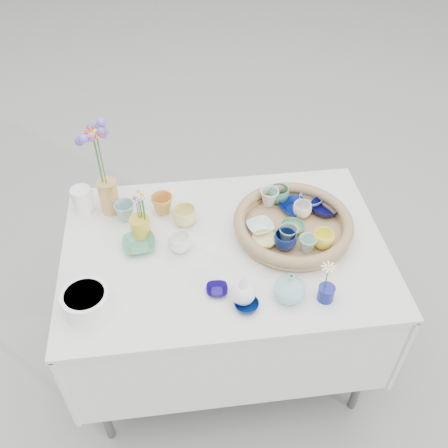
{
  "coord_description": "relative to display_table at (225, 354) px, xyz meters",
  "views": [
    {
      "loc": [
        -0.17,
        -1.34,
        2.17
      ],
      "look_at": [
        0.0,
        0.02,
        0.87
      ],
      "focal_mm": 40.0,
      "sensor_mm": 36.0,
      "label": 1
    }
  ],
  "objects": [
    {
      "name": "single_daisy",
      "position": [
        0.32,
        -0.28,
        0.87
      ],
      "size": [
        0.08,
        0.08,
        0.12
      ],
      "primitive_type": null,
      "rotation": [
        0.0,
        0.0,
        0.28
      ],
      "color": "white",
      "rests_on": "bud_vase_cobalt"
    },
    {
      "name": "loose_ceramic_2",
      "position": [
        -0.33,
        0.04,
        0.78
      ],
      "size": [
        0.14,
        0.14,
        0.03
      ],
      "primitive_type": "imported",
      "rotation": [
        0.0,
        0.0,
        0.1
      ],
      "color": "#4A9673",
      "rests_on": "display_table"
    },
    {
      "name": "white_pitcher",
      "position": [
        -0.56,
        0.29,
        0.82
      ],
      "size": [
        0.14,
        0.11,
        0.11
      ],
      "primitive_type": null,
      "rotation": [
        0.0,
        0.0,
        0.27
      ],
      "color": "white",
      "rests_on": "display_table"
    },
    {
      "name": "tray_ceramic_11",
      "position": [
        0.31,
        -0.07,
        0.81
      ],
      "size": [
        0.07,
        0.07,
        0.06
      ],
      "primitive_type": "imported",
      "rotation": [
        0.0,
        0.0,
        -0.06
      ],
      "color": "#93C4AE",
      "rests_on": "wicker_tray"
    },
    {
      "name": "loose_ceramic_3",
      "position": [
        -0.17,
        0.01,
        0.8
      ],
      "size": [
        0.11,
        0.11,
        0.07
      ],
      "primitive_type": "imported",
      "rotation": [
        0.0,
        0.0,
        0.22
      ],
      "color": "white",
      "rests_on": "display_table"
    },
    {
      "name": "tray_ceramic_0",
      "position": [
        0.31,
        0.16,
        0.8
      ],
      "size": [
        0.15,
        0.15,
        0.03
      ],
      "primitive_type": "imported",
      "rotation": [
        0.0,
        0.0,
        0.34
      ],
      "color": "#000E59",
      "rests_on": "wicker_tray"
    },
    {
      "name": "tray_ceramic_1",
      "position": [
        0.43,
        0.13,
        0.8
      ],
      "size": [
        0.16,
        0.16,
        0.04
      ],
      "primitive_type": "imported",
      "rotation": [
        0.0,
        0.0,
        -0.35
      ],
      "color": "#070631",
      "rests_on": "wicker_tray"
    },
    {
      "name": "loose_ceramic_5",
      "position": [
        -0.38,
        0.21,
        0.8
      ],
      "size": [
        0.11,
        0.11,
        0.08
      ],
      "primitive_type": "imported",
      "rotation": [
        0.0,
        0.0,
        -0.39
      ],
      "color": "#86B2B0",
      "rests_on": "display_table"
    },
    {
      "name": "loose_ceramic_4",
      "position": [
        -0.05,
        -0.22,
        0.77
      ],
      "size": [
        0.08,
        0.08,
        0.02
      ],
      "primitive_type": "imported",
      "rotation": [
        0.0,
        0.0,
        -0.08
      ],
      "color": "#110558",
      "rests_on": "display_table"
    },
    {
      "name": "fluted_bowl",
      "position": [
        -0.51,
        -0.24,
        0.81
      ],
      "size": [
        0.19,
        0.19,
        0.09
      ],
      "primitive_type": null,
      "rotation": [
        0.0,
        0.0,
        0.19
      ],
      "color": "white",
      "rests_on": "display_table"
    },
    {
      "name": "tray_ceramic_6",
      "position": [
        0.21,
        0.21,
        0.82
      ],
      "size": [
        0.1,
        0.1,
        0.07
      ],
      "primitive_type": "imported",
      "rotation": [
        0.0,
        0.0,
        0.39
      ],
      "color": "silver",
      "rests_on": "wicker_tray"
    },
    {
      "name": "bud_vase_paleblue",
      "position": [
        0.03,
        -0.27,
        0.83
      ],
      "size": [
        0.09,
        0.09,
        0.14
      ],
      "primitive_type": null,
      "rotation": [
        0.0,
        0.0,
        -0.05
      ],
      "color": "white",
      "rests_on": "display_table"
    },
    {
      "name": "tray_ceramic_7",
      "position": [
        0.33,
        0.12,
        0.81
      ],
      "size": [
        0.1,
        0.1,
        0.06
      ],
      "primitive_type": "imported",
      "rotation": [
        0.0,
        0.0,
        0.34
      ],
      "color": "white",
      "rests_on": "wicker_tray"
    },
    {
      "name": "gerbera",
      "position": [
        -0.44,
        0.27,
        1.04
      ],
      "size": [
        0.12,
        0.12,
        0.26
      ],
      "primitive_type": null,
      "rotation": [
        0.0,
        0.0,
        -0.29
      ],
      "color": "#F94314",
      "rests_on": "tall_vase_yellow"
    },
    {
      "name": "daisy_posy",
      "position": [
        -0.31,
        0.12,
        0.92
      ],
      "size": [
        0.09,
        0.09,
        0.14
      ],
      "primitive_type": null,
      "rotation": [
        0.0,
        0.0,
        -0.25
      ],
      "color": "white",
      "rests_on": "daisy_cup"
    },
    {
      "name": "loose_ceramic_0",
      "position": [
        -0.23,
        0.23,
        0.81
      ],
      "size": [
        0.1,
        0.1,
        0.08
      ],
      "primitive_type": "imported",
      "rotation": [
        0.0,
        0.0,
        0.16
      ],
      "color": "gold",
      "rests_on": "display_table"
    },
    {
      "name": "tray_ceramic_3",
      "position": [
        0.28,
        0.04,
        0.8
      ],
      "size": [
        0.12,
        0.12,
        0.03
      ],
      "primitive_type": "imported",
      "rotation": [
        0.0,
        0.0,
        -0.39
      ],
      "color": "#4D8965",
      "rests_on": "wicker_tray"
    },
    {
      "name": "bud_vase_cobalt",
      "position": [
        0.32,
        -0.29,
        0.79
      ],
      "size": [
        0.08,
        0.08,
        0.06
      ],
      "primitive_type": "cylinder",
      "rotation": [
        0.0,
        0.0,
        -0.33
      ],
      "color": "navy",
      "rests_on": "display_table"
    },
    {
      "name": "tall_vase_yellow",
      "position": [
        -0.45,
        0.27,
        0.84
      ],
      "size": [
        0.09,
        0.09,
        0.15
      ],
      "primitive_type": "cylinder",
      "rotation": [
        0.0,
        0.0,
        0.09
      ],
      "color": "#D89D4D",
      "rests_on": "display_table"
    },
    {
      "name": "loose_ceramic_6",
      "position": [
        0.04,
        -0.3,
        0.78
      ],
      "size": [
        0.1,
        0.1,
        0.03
      ],
      "primitive_type": "imported",
      "rotation": [
        0.0,
        0.0,
        -0.24
      ],
      "color": "#051956",
      "rests_on": "display_table"
    },
    {
      "name": "daisy_cup",
      "position": [
        -0.32,
        0.11,
        0.81
      ],
      "size": [
        0.1,
        0.1,
        0.09
      ],
      "primitive_type": "cylinder",
      "rotation": [
        0.0,
        0.0,
        -0.35
      ],
      "color": "gold",
      "rests_on": "display_table"
    },
    {
      "name": "bud_vase_seafoam",
      "position": [
        0.19,
        -0.27,
        0.82
      ],
      "size": [
        0.11,
        0.11,
        0.12
      ],
      "primitive_type": "imported",
      "rotation": [
        0.0,
        0.0,
        0.01
      ],
      "color": "#8AD1CD",
      "rests_on": "display_table"
    },
    {
      "name": "tray_ceramic_4",
      "position": [
        0.24,
        -0.02,
        0.82
      ],
      "size": [
        0.07,
        0.07,
        0.07
      ],
      "primitive_type": "imported",
      "rotation": [
        0.0,
        0.0,
        0.02
      ],
      "color": "gray",
      "rests_on": "wicker_tray"
    },
    {
      "name": "tray_ceramic_5",
      "position": [
        0.15,
        0.06,
        0.8
      ],
      "size": [
        0.13,
        0.13,
        0.03
      ],
      "primitive_type": "imported",
      "rotation": [
        0.0,
        0.0,
        0.28
      ],
      "color": "silver",
      "rests_on": "wicker_tray"
    },
    {
      "name": "loose_ceramic_1",
      "position": [
        -0.14,
        0.16,
        0.8
      ],
      "size": [
        0.12,
        0.12,
        0.08
      ],
      "primitive_type": "imported",
      "rotation": [
        0.0,
        0.0,
        0.31
      ],
      "color": "#E9DD7F",
      "rests_on": "display_table"
    },
    {
      "name": "tray_ceramic_8",
      "position": [
        0.39,
        0.2,
        0.8
      ],
      "size": [
        0.12,
        0.12,
        0.03
      ],
      "primitive_type": "imported",
      "rotation": [
        0.0,
        0.0,
        0.28
      ],
      "color": "#98C2FC",
      "rests_on": "wicker_tray"
    },
    {
      "name": "tray_ceramic_12",
      "position": [
        0.26,
        0.22,
        0.82
      ],
      "size": [
        0.11,
        0.11,
        0.07
      ],
      "primitive_type": "imported",
      "rotation": [
        0.0,
        0.0,
        -0.29
      ],
      "color": "#3E8967",
      "rests_on": "wicker_tray"
    },
    {
      "name": "tray_ceramic_2",
      "position": [
        0.37,
        -0.06,
        0.82
      ],
      "size": [
        0.1,
        0.1,
        0.07
      ],
      "primitive_type": "imported",
      "rotation": [
        0.0,
        0.0,
        -0.18
      ],
      "color": "#FEF13C",
      "rests_on": "wicker_tray"
    },
    {
      "name": "display_table",
      "position": [
        0.0,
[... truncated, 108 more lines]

